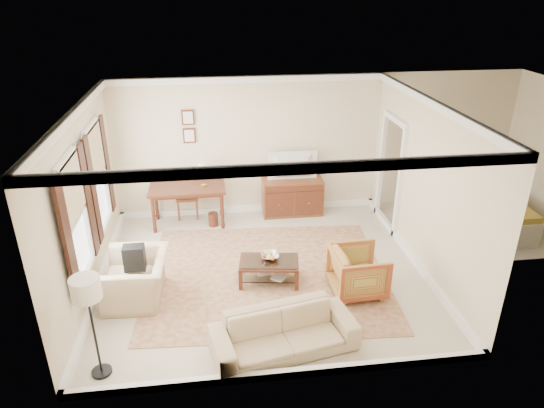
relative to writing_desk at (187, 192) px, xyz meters
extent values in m
cube|color=beige|center=(1.29, -2.02, -0.72)|extent=(5.50, 5.00, 0.01)
cube|color=white|center=(1.29, -2.02, 2.18)|extent=(5.50, 5.00, 0.01)
cube|color=beige|center=(1.29, 0.48, 0.73)|extent=(5.50, 0.01, 2.90)
cube|color=beige|center=(1.29, -4.52, 0.73)|extent=(5.50, 0.01, 2.90)
cube|color=beige|center=(-1.46, -2.02, 0.73)|extent=(0.01, 5.00, 2.90)
cube|color=beige|center=(4.04, -2.02, 0.73)|extent=(0.01, 5.00, 2.90)
cube|color=beige|center=(5.54, -0.87, -0.72)|extent=(3.00, 2.70, 0.01)
cube|color=brown|center=(1.35, -2.12, -0.71)|extent=(4.22, 3.68, 0.01)
cube|color=#512517|center=(0.00, 0.00, 0.08)|extent=(1.51, 0.75, 0.05)
cylinder|color=#512517|center=(-0.67, -0.30, -0.33)|extent=(0.07, 0.07, 0.77)
cylinder|color=#512517|center=(0.67, -0.30, -0.33)|extent=(0.07, 0.07, 0.77)
cylinder|color=#512517|center=(-0.67, 0.30, -0.33)|extent=(0.07, 0.07, 0.77)
cylinder|color=#512517|center=(0.67, 0.30, -0.33)|extent=(0.07, 0.07, 0.77)
cube|color=brown|center=(2.18, 0.20, -0.33)|extent=(1.26, 0.49, 0.78)
imported|color=black|center=(2.18, 0.18, 0.56)|extent=(0.99, 0.57, 0.13)
cube|color=#512517|center=(1.37, -2.32, -0.34)|extent=(1.04, 0.70, 0.04)
cube|color=silver|center=(1.37, -2.32, -0.31)|extent=(0.97, 0.63, 0.01)
cube|color=silver|center=(1.37, -2.32, -0.58)|extent=(0.95, 0.61, 0.02)
cube|color=#512517|center=(0.88, -2.50, -0.53)|extent=(0.07, 0.07, 0.37)
cube|color=#512517|center=(1.78, -2.63, -0.53)|extent=(0.07, 0.07, 0.37)
cube|color=#512517|center=(0.95, -2.00, -0.53)|extent=(0.07, 0.07, 0.37)
cube|color=#512517|center=(1.85, -2.13, -0.53)|extent=(0.07, 0.07, 0.37)
imported|color=silver|center=(1.39, -2.24, -0.25)|extent=(0.42, 0.42, 0.10)
imported|color=brown|center=(1.17, -2.23, -0.55)|extent=(0.28, 0.04, 0.38)
imported|color=brown|center=(1.45, -2.36, -0.56)|extent=(0.23, 0.20, 0.38)
imported|color=#9A3D21|center=(2.73, -2.79, -0.30)|extent=(0.80, 0.85, 0.84)
imported|color=tan|center=(-0.75, -2.50, -0.23)|extent=(0.77, 1.14, 0.96)
cube|color=black|center=(-0.74, -2.43, 0.02)|extent=(0.31, 0.37, 0.40)
imported|color=tan|center=(1.36, -3.96, -0.34)|extent=(2.02, 0.94, 0.76)
cylinder|color=black|center=(-1.02, -4.10, -0.70)|extent=(0.26, 0.26, 0.04)
cylinder|color=black|center=(-1.02, -4.10, -0.09)|extent=(0.03, 0.03, 1.21)
cylinder|color=silver|center=(-1.02, -4.10, 0.59)|extent=(0.36, 0.36, 0.28)
camera|label=1|loc=(0.53, -9.07, 3.88)|focal=32.00mm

